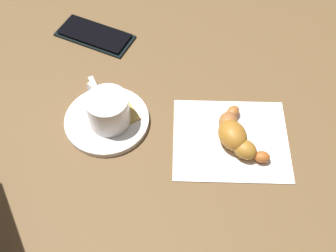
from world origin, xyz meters
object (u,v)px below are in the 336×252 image
teaspoon (108,114)px  napkin (231,139)px  espresso_cup (108,110)px  cell_phone (95,35)px  sugar_packet (126,108)px  croissant (235,135)px  saucer (107,120)px

teaspoon → napkin: teaspoon is taller
espresso_cup → cell_phone: size_ratio=0.52×
sugar_packet → cell_phone: sugar_packet is taller
teaspoon → croissant: bearing=177.7°
teaspoon → croissant: size_ratio=1.09×
sugar_packet → napkin: size_ratio=0.34×
napkin → cell_phone: (0.29, -0.20, 0.00)m
teaspoon → cell_phone: bearing=-67.1°
saucer → croissant: (-0.21, 0.00, 0.02)m
cell_phone → croissant: bearing=145.7°
saucer → teaspoon: bearing=-103.9°
saucer → cell_phone: size_ratio=0.87×
teaspoon → cell_phone: size_ratio=0.76×
teaspoon → croissant: 0.21m
croissant → cell_phone: croissant is taller
espresso_cup → sugar_packet: (-0.02, -0.03, -0.02)m
teaspoon → cell_phone: (0.08, -0.19, -0.01)m
saucer → teaspoon: teaspoon is taller
croissant → napkin: bearing=-32.5°
sugar_packet → napkin: (-0.18, 0.02, -0.01)m
saucer → croissant: bearing=179.6°
espresso_cup → saucer: bearing=-18.3°
espresso_cup → sugar_packet: 0.04m
saucer → croissant: size_ratio=1.25×
sugar_packet → croissant: croissant is taller
espresso_cup → cell_phone: espresso_cup is taller
napkin → saucer: bearing=0.5°
saucer → napkin: saucer is taller
espresso_cup → napkin: size_ratio=0.45×
teaspoon → sugar_packet: teaspoon is taller
sugar_packet → napkin: sugar_packet is taller
saucer → teaspoon: (-0.00, -0.01, 0.01)m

